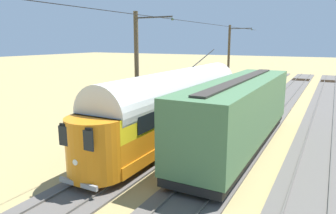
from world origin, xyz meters
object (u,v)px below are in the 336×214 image
vintage_streetcar (177,103)px  catenary_pole_foreground (229,58)px  catenary_pole_mid_near (138,73)px  coach_adjacent (240,112)px  spare_tie_stack (166,116)px

vintage_streetcar → catenary_pole_foreground: bearing=-82.5°
catenary_pole_foreground → catenary_pole_mid_near: (0.00, 19.34, 0.00)m
catenary_pole_mid_near → vintage_streetcar: bearing=-164.5°
vintage_streetcar → coach_adjacent: bearing=177.0°
catenary_pole_foreground → catenary_pole_mid_near: same height
vintage_streetcar → catenary_pole_mid_near: bearing=15.5°
coach_adjacent → catenary_pole_mid_near: catenary_pole_mid_near is taller
coach_adjacent → catenary_pole_mid_near: 6.80m
vintage_streetcar → coach_adjacent: size_ratio=1.27×
catenary_pole_mid_near → coach_adjacent: bearing=-175.9°
coach_adjacent → catenary_pole_mid_near: bearing=4.1°
coach_adjacent → catenary_pole_foreground: (6.51, -18.87, 1.91)m
coach_adjacent → spare_tie_stack: coach_adjacent is taller
catenary_pole_foreground → coach_adjacent: bearing=109.0°
coach_adjacent → catenary_pole_foreground: 20.05m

